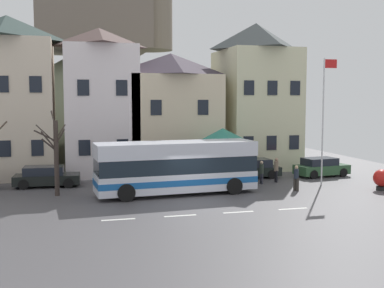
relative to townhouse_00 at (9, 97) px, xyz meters
The scene contains 18 objects.
ground_plane 17.53m from the townhouse_00, 48.90° to the right, with size 40.00×60.00×0.07m.
townhouse_00 is the anchor object (origin of this frame).
townhouse_01 6.55m from the townhouse_00, ahead, with size 5.26×6.35×10.98m.
townhouse_02 12.10m from the townhouse_00, ahead, with size 6.99×6.21×9.21m.
townhouse_03 19.25m from the townhouse_00, ahead, with size 5.68×6.88×11.85m.
hilltop_castle 21.90m from the townhouse_00, 70.72° to the left, with size 43.35×43.35×20.30m.
transit_bus 14.85m from the townhouse_00, 43.39° to the right, with size 9.73×3.26×3.13m.
bus_shelter 15.92m from the townhouse_00, 21.52° to the right, with size 3.60×3.60×3.65m.
parked_car_00 7.91m from the townhouse_00, 63.20° to the right, with size 4.21×1.99×1.33m.
parked_car_01 18.27m from the townhouse_00, 17.72° to the right, with size 4.52×1.99×1.36m.
parked_car_03 23.46m from the townhouse_00, 15.22° to the right, with size 4.11×2.24×1.37m.
pedestrian_00 21.31m from the townhouse_00, 31.12° to the right, with size 0.30×0.36×1.58m.
pedestrian_01 19.04m from the townhouse_00, 25.26° to the right, with size 0.28×0.31×1.55m.
pedestrian_02 19.96m from the townhouse_00, 22.87° to the right, with size 0.30×0.32×1.68m.
public_bench 16.24m from the townhouse_00, 15.41° to the right, with size 1.72×0.48×0.87m.
flagpole 22.39m from the townhouse_00, 24.39° to the right, with size 0.95×0.10×8.30m.
harbour_buoy 26.36m from the townhouse_00, 27.29° to the right, with size 1.06×1.06×1.31m.
bare_tree_01 9.84m from the townhouse_00, 68.32° to the right, with size 1.78×1.55×4.99m.
Camera 1 is at (-6.66, -25.04, 5.68)m, focal length 44.95 mm.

